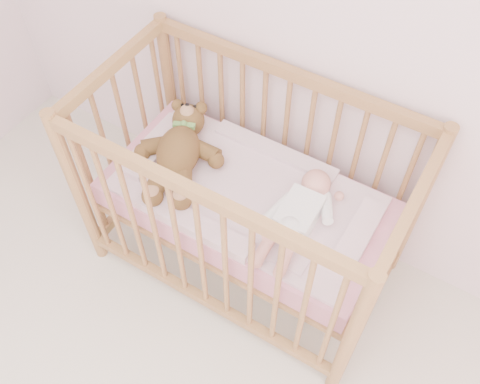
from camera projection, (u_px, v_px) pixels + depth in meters
The scene contains 6 objects.
wall_back at pixel (387, 4), 1.77m from camera, with size 4.00×0.02×2.70m, color silver.
crib at pixel (246, 201), 2.34m from camera, with size 1.36×0.76×1.00m, color #AC8749, non-canonical shape.
mattress at pixel (246, 203), 2.35m from camera, with size 1.22×0.62×0.13m, color pink.
blanket at pixel (246, 193), 2.29m from camera, with size 1.10×0.58×0.06m, color #EDA3B8, non-canonical shape.
baby at pixel (299, 211), 2.14m from camera, with size 0.27×0.55×0.13m, color white, non-canonical shape.
teddy_bear at pixel (179, 153), 2.32m from camera, with size 0.42×0.59×0.16m, color brown, non-canonical shape.
Camera 1 is at (0.39, 0.40, 2.38)m, focal length 40.00 mm.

